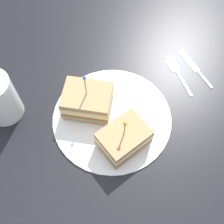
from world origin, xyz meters
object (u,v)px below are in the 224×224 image
object	(u,v)px
knife	(194,66)
fork	(177,70)
sandwich_half_back	(124,139)
plate	(112,117)
sandwich_half_front	(87,101)

from	to	relation	value
knife	fork	bearing A→B (deg)	-117.52
fork	knife	xyz separation A→B (cm)	(2.06, 3.96, 0.00)
sandwich_half_back	fork	bearing A→B (deg)	101.32
plate	sandwich_half_front	xyz separation A→B (cm)	(-5.32, -2.06, 3.12)
fork	sandwich_half_back	bearing A→B (deg)	-78.68
sandwich_half_front	knife	size ratio (longest dim) A/B	1.00
fork	knife	size ratio (longest dim) A/B	0.94
plate	sandwich_half_front	distance (cm)	6.50
sandwich_half_front	knife	bearing A→B (deg)	71.03
sandwich_half_back	knife	bearing A→B (deg)	95.34
plate	fork	size ratio (longest dim) A/B	2.18
sandwich_half_back	fork	distance (cm)	23.49
plate	fork	bearing A→B (deg)	85.50
sandwich_half_back	knife	xyz separation A→B (cm)	(-2.50, 26.77, -3.25)
plate	knife	world-z (taller)	plate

